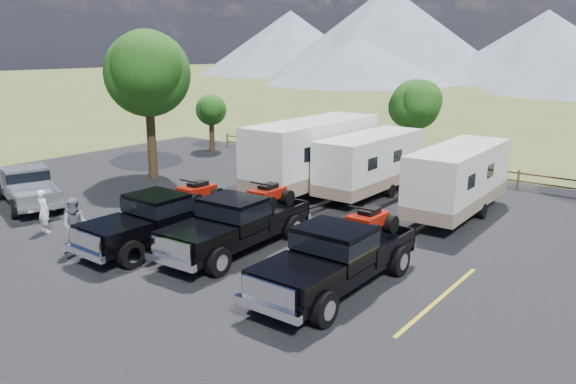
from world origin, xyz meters
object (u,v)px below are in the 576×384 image
Objects in this scene: rig_left at (163,217)px; person_b at (76,226)px; trailer_right at (458,180)px; person_a at (44,211)px; pickup_silver at (27,186)px; tree_big_nw at (147,74)px; rig_center at (239,221)px; rig_right at (339,254)px; trailer_center at (370,164)px; trailer_left at (312,155)px.

person_b is at bearing -123.51° from rig_left.
rig_left is 2.95m from person_b.
trailer_right is 16.59m from person_a.
trailer_right reaches higher than pickup_silver.
person_b is (7.08, -2.05, 0.08)m from pickup_silver.
tree_big_nw is at bearing -62.61° from person_a.
trailer_right reaches higher than person_b.
rig_right is (4.52, -0.62, 0.01)m from rig_center.
rig_left is 5.06m from person_a.
person_a is at bearing 123.25° from person_b.
rig_center reaches higher than pickup_silver.
pickup_silver is (-15.80, -0.97, -0.14)m from rig_right.
trailer_center is at bearing 25.56° from person_b.
trailer_center is 14.38m from person_a.
rig_left is at bearing -89.48° from trailer_left.
person_b is (3.02, -0.52, 0.14)m from person_a.
trailer_center reaches higher than person_b.
person_b is (-1.54, -11.90, -0.85)m from trailer_left.
trailer_right is (7.17, 0.34, -0.29)m from trailer_left.
tree_big_nw is 0.78× the size of trailer_left.
person_a is (-7.22, -3.12, -0.20)m from rig_center.
person_a is (-4.56, -11.37, -0.99)m from trailer_left.
trailer_right is (7.05, 9.79, 0.52)m from rig_left.
trailer_left is at bearing 91.31° from rig_left.
rig_left is 0.76× the size of trailer_center.
trailer_left is at bearing 105.00° from rig_center.
trailer_left is 13.12m from pickup_silver.
person_a is at bearing -159.52° from rig_center.
tree_big_nw reaches higher than trailer_right.
trailer_left is (-7.18, 8.87, 0.78)m from rig_right.
trailer_center is 13.64m from person_b.
rig_right is 9.23m from trailer_right.
trailer_left reaches higher than rig_right.
rig_center is at bearing 172.00° from rig_right.
tree_big_nw reaches higher than rig_center.
rig_left is 3.25× the size of person_b.
trailer_left is 12.03m from person_b.
rig_left is at bearing -155.72° from person_a.
pickup_silver is (-15.79, -10.19, -0.64)m from trailer_right.
pickup_silver is 3.62× the size of person_a.
pickup_silver is 4.34m from person_a.
trailer_left is 5.99× the size of person_a.
person_a is (4.09, -8.61, -4.72)m from tree_big_nw.
rig_center is (2.55, 1.20, 0.02)m from rig_left.
trailer_left is 1.20× the size of trailer_center.
rig_left is 0.75× the size of trailer_right.
tree_big_nw is 12.54m from trailer_center.
person_a is at bearing 87.01° from pickup_silver.
rig_left is at bearing -102.66° from trailer_center.
trailer_left reaches higher than rig_left.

